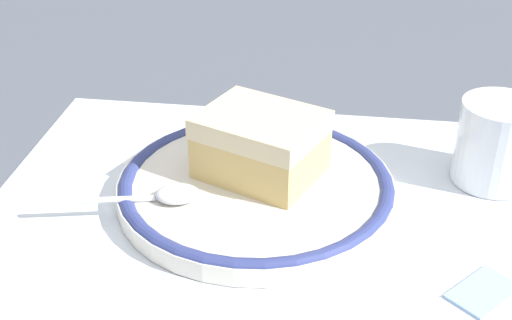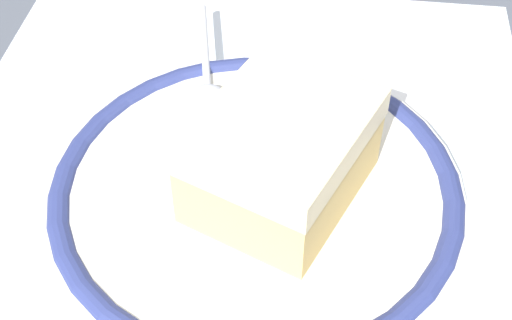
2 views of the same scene
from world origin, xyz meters
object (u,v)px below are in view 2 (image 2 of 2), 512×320
object	(u,v)px
spoon	(208,92)
napkin	(405,57)
plate	(256,193)
cake_slice	(281,155)

from	to	relation	value
spoon	napkin	distance (m)	0.15
plate	napkin	bearing A→B (deg)	149.42
plate	cake_slice	world-z (taller)	cake_slice
spoon	napkin	xyz separation A→B (m)	(-0.08, 0.12, -0.02)
plate	spoon	bearing A→B (deg)	-150.64
plate	napkin	xyz separation A→B (m)	(-0.14, 0.09, -0.01)
spoon	napkin	bearing A→B (deg)	121.74
cake_slice	spoon	bearing A→B (deg)	-143.56
plate	napkin	distance (m)	0.17
cake_slice	napkin	distance (m)	0.17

